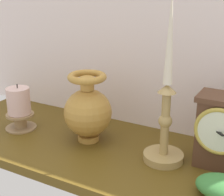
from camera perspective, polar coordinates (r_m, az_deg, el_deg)
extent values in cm
cube|color=#584114|center=(90.14, -1.48, -8.87)|extent=(100.00, 36.00, 2.40)
cube|color=white|center=(96.11, 4.10, 14.01)|extent=(120.00, 2.00, 65.00)
cube|color=#523321|center=(81.77, 18.02, -5.80)|extent=(10.74, 7.45, 16.02)
torus|color=gold|center=(77.11, 17.56, -5.43)|extent=(11.01, 1.00, 11.01)
cylinder|color=silver|center=(77.02, 17.55, -5.46)|extent=(9.21, 0.40, 9.21)
cube|color=black|center=(76.75, 17.50, -5.55)|extent=(2.92, 2.88, 0.30)
cylinder|color=tan|center=(84.01, 8.61, -9.74)|extent=(9.76, 9.76, 1.80)
cylinder|color=tan|center=(80.18, 8.92, -4.34)|extent=(2.05, 2.05, 15.49)
sphere|color=tan|center=(79.87, 8.95, -3.83)|extent=(3.29, 3.29, 3.29)
cone|color=tan|center=(77.09, 9.26, 1.62)|extent=(4.32, 4.32, 2.00)
cone|color=#EDE2C7|center=(74.35, 9.76, 10.38)|extent=(2.16, 2.16, 21.83)
cylinder|color=#BA8839|center=(92.95, -3.97, -6.60)|extent=(5.76, 5.76, 1.60)
sphere|color=#BA8839|center=(90.02, -4.07, -2.48)|extent=(12.80, 12.80, 12.80)
cylinder|color=#BA8839|center=(87.31, -4.20, 2.46)|extent=(3.58, 3.58, 3.44)
torus|color=#BA8839|center=(86.82, -4.23, 3.55)|extent=(10.08, 10.08, 1.82)
cylinder|color=#9E7F56|center=(102.74, -15.13, -3.81)|extent=(3.57, 3.57, 4.29)
cylinder|color=#9E7F56|center=(103.43, -15.05, -4.70)|extent=(8.93, 8.93, 0.80)
cylinder|color=#9E7F56|center=(101.94, -15.24, -2.70)|extent=(8.04, 8.04, 0.60)
cylinder|color=beige|center=(100.46, -15.45, -0.47)|extent=(6.62, 6.62, 7.66)
cylinder|color=black|center=(99.09, -15.68, 1.94)|extent=(0.30, 0.30, 1.20)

